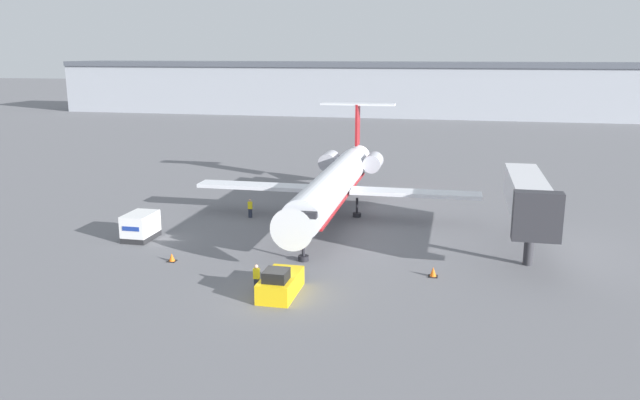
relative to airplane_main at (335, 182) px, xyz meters
The scene contains 10 objects.
ground_plane 20.54m from the airplane_main, 89.56° to the right, with size 600.00×600.00×0.00m, color slate.
terminal_building 99.79m from the airplane_main, 89.91° to the left, with size 180.00×16.80×12.99m.
airplane_main is the anchor object (origin of this frame).
pushback_tug 19.79m from the airplane_main, 89.18° to the right, with size 2.12×4.38×1.98m.
luggage_cart 17.93m from the airplane_main, 144.56° to the right, with size 2.12×3.22×2.23m.
worker_near_tug 19.62m from the airplane_main, 94.06° to the right, with size 0.40×0.26×1.84m.
worker_by_wing 8.36m from the airplane_main, 168.07° to the right, with size 0.40×0.25×1.79m.
traffic_cone_left 18.04m from the airplane_main, 122.18° to the right, with size 0.64×0.64×0.63m.
traffic_cone_right 17.47m from the airplane_main, 55.33° to the right, with size 0.65×0.65×0.69m.
jet_bridge 18.00m from the airplane_main, 23.47° to the right, with size 3.20×14.13×6.19m.
Camera 1 is at (10.76, -35.70, 15.24)m, focal length 35.00 mm.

